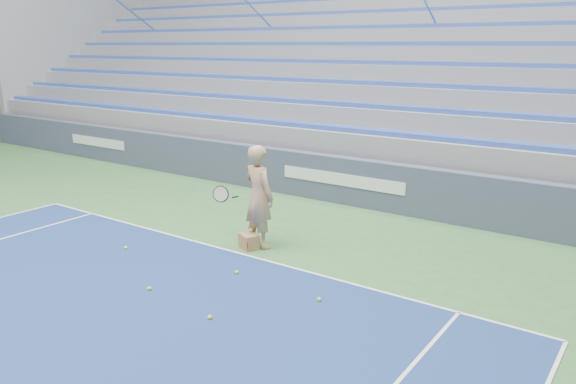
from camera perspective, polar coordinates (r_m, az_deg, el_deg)
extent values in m
cube|color=white|center=(10.22, -5.52, -6.06)|extent=(10.97, 0.05, 0.00)
cube|color=#3C445C|center=(13.21, 5.75, 1.18)|extent=(30.00, 0.30, 1.10)
cube|color=white|center=(19.09, -18.80, 4.83)|extent=(2.60, 0.02, 0.28)
cube|color=white|center=(13.06, 5.41, 1.26)|extent=(3.20, 0.02, 0.28)
cube|color=gray|center=(17.24, 13.25, 4.06)|extent=(30.00, 8.50, 1.10)
cube|color=gray|center=(17.12, 13.41, 6.69)|extent=(30.00, 8.50, 0.50)
cube|color=#2F4DAC|center=(13.58, 7.29, 6.26)|extent=(29.60, 0.42, 0.11)
cube|color=gray|center=(17.45, 14.03, 8.46)|extent=(30.00, 7.65, 0.50)
cube|color=#2F4DAC|center=(14.27, 8.97, 8.63)|extent=(29.60, 0.42, 0.11)
cube|color=gray|center=(17.80, 14.64, 10.15)|extent=(30.00, 6.80, 0.50)
cube|color=#2F4DAC|center=(15.00, 10.52, 10.77)|extent=(29.60, 0.42, 0.11)
cube|color=gray|center=(18.17, 15.24, 11.78)|extent=(30.00, 5.95, 0.50)
cube|color=#2F4DAC|center=(15.75, 11.94, 12.71)|extent=(29.60, 0.42, 0.11)
cube|color=gray|center=(18.56, 15.81, 13.34)|extent=(30.00, 5.10, 0.50)
cube|color=#2F4DAC|center=(16.52, 13.25, 14.46)|extent=(29.60, 0.42, 0.11)
cube|color=gray|center=(18.96, 16.37, 14.84)|extent=(30.00, 4.25, 0.50)
cube|color=#2F4DAC|center=(17.32, 14.46, 16.04)|extent=(29.60, 0.42, 0.11)
cube|color=gray|center=(19.37, 16.91, 16.27)|extent=(30.00, 3.40, 0.50)
cube|color=#2F4DAC|center=(18.14, 15.58, 17.47)|extent=(29.60, 0.42, 0.11)
cube|color=gray|center=(19.80, 17.44, 17.64)|extent=(30.00, 2.55, 0.50)
cube|color=gray|center=(26.60, -19.01, 12.72)|extent=(0.30, 8.80, 6.10)
cube|color=gray|center=(21.26, 18.55, 14.07)|extent=(31.00, 0.40, 7.30)
cylinder|color=#3574BB|center=(24.15, -14.70, 16.59)|extent=(0.05, 8.53, 5.04)
cylinder|color=#3574BB|center=(20.00, -2.90, 17.51)|extent=(0.05, 8.53, 5.04)
cylinder|color=#3574BB|center=(16.99, 14.09, 17.60)|extent=(0.05, 8.53, 5.04)
imported|color=tan|center=(10.21, -2.97, -0.47)|extent=(0.79, 0.61, 1.91)
cylinder|color=black|center=(10.24, -5.37, -0.50)|extent=(0.12, 0.27, 0.08)
cylinder|color=beige|center=(10.08, -6.85, -0.21)|extent=(0.29, 0.16, 0.28)
torus|color=black|center=(10.08, -6.85, -0.21)|extent=(0.31, 0.18, 0.30)
cube|color=#A4724F|center=(10.38, -3.99, -4.99)|extent=(0.44, 0.39, 0.27)
cube|color=#B21E19|center=(10.27, -4.49, -5.21)|extent=(0.27, 0.13, 0.12)
sphere|color=#C5F131|center=(8.34, 3.18, -10.84)|extent=(0.07, 0.07, 0.07)
sphere|color=#C5F131|center=(9.28, -5.25, -8.14)|extent=(0.07, 0.07, 0.07)
sphere|color=#C5F131|center=(7.90, -7.93, -12.50)|extent=(0.07, 0.07, 0.07)
sphere|color=#C5F131|center=(10.82, -3.02, -4.71)|extent=(0.07, 0.07, 0.07)
sphere|color=#C5F131|center=(8.92, -13.90, -9.50)|extent=(0.07, 0.07, 0.07)
sphere|color=#C5F131|center=(10.73, -16.14, -5.46)|extent=(0.07, 0.07, 0.07)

